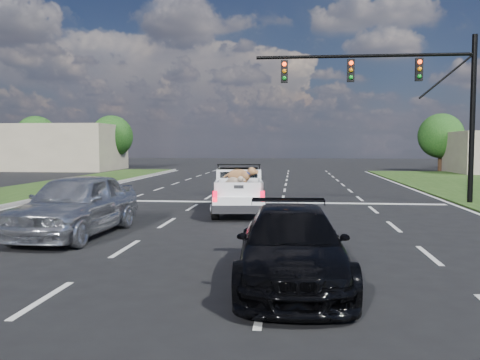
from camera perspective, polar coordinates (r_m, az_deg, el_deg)
The scene contains 10 objects.
ground at distance 12.05m, azimuth -4.76°, elevation -7.88°, with size 160.00×160.00×0.00m, color black.
road_markings at distance 18.45m, azimuth -0.94°, elevation -3.70°, with size 17.75×60.00×0.01m.
traffic_signal at distance 22.74m, azimuth 18.90°, elevation 9.46°, with size 9.11×0.31×7.00m.
building_left at distance 52.52m, azimuth -19.04°, elevation 3.48°, with size 10.00×8.00×4.40m, color tan.
tree_far_b at distance 56.09m, azimuth -21.91°, elevation 4.54°, with size 4.20×4.20×5.40m.
tree_far_c at distance 52.83m, azimuth -14.19°, elevation 4.76°, with size 4.20×4.20×5.40m.
tree_far_d at distance 51.47m, azimuth 21.63°, elevation 4.62°, with size 4.20×4.20×5.40m.
pickup_truck at distance 18.53m, azimuth -0.15°, elevation -1.11°, with size 2.19×4.87×1.77m.
silver_sedan at distance 14.53m, azimuth -17.94°, elevation -2.61°, with size 2.02×5.01×1.71m, color silver.
black_coupe at distance 9.11m, azimuth 5.83°, elevation -7.42°, with size 1.90×4.66×1.35m, color black.
Camera 1 is at (2.22, -11.58, 2.48)m, focal length 38.00 mm.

